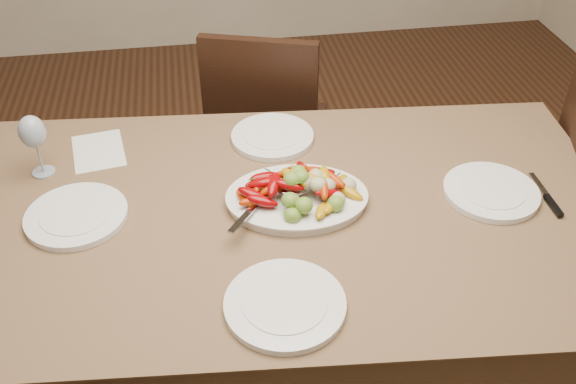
# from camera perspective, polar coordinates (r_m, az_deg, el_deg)

# --- Properties ---
(dining_table) EXTENTS (1.93, 1.20, 0.76)m
(dining_table) POSITION_cam_1_polar(r_m,az_deg,el_deg) (2.02, -0.00, -9.88)
(dining_table) COLOR brown
(dining_table) RESTS_ON ground
(chair_far) EXTENTS (0.53, 0.53, 0.95)m
(chair_far) POSITION_cam_1_polar(r_m,az_deg,el_deg) (2.62, -1.62, 5.70)
(chair_far) COLOR black
(chair_far) RESTS_ON ground
(serving_platter) EXTENTS (0.41, 0.32, 0.02)m
(serving_platter) POSITION_cam_1_polar(r_m,az_deg,el_deg) (1.77, 0.80, -0.69)
(serving_platter) COLOR white
(serving_platter) RESTS_ON dining_table
(roasted_vegetables) EXTENTS (0.33, 0.24, 0.09)m
(roasted_vegetables) POSITION_cam_1_polar(r_m,az_deg,el_deg) (1.74, 0.81, 0.77)
(roasted_vegetables) COLOR #7B0305
(roasted_vegetables) RESTS_ON serving_platter
(serving_spoon) EXTENTS (0.27, 0.20, 0.03)m
(serving_spoon) POSITION_cam_1_polar(r_m,az_deg,el_deg) (1.72, -1.25, -0.61)
(serving_spoon) COLOR #9EA0A8
(serving_spoon) RESTS_ON serving_platter
(plate_left) EXTENTS (0.27, 0.27, 0.02)m
(plate_left) POSITION_cam_1_polar(r_m,az_deg,el_deg) (1.82, -18.29, -2.03)
(plate_left) COLOR white
(plate_left) RESTS_ON dining_table
(plate_right) EXTENTS (0.27, 0.27, 0.02)m
(plate_right) POSITION_cam_1_polar(r_m,az_deg,el_deg) (1.89, 17.60, 0.00)
(plate_right) COLOR white
(plate_right) RESTS_ON dining_table
(plate_far) EXTENTS (0.26, 0.26, 0.02)m
(plate_far) POSITION_cam_1_polar(r_m,az_deg,el_deg) (2.04, -1.39, 4.92)
(plate_far) COLOR white
(plate_far) RESTS_ON dining_table
(plate_near) EXTENTS (0.28, 0.28, 0.02)m
(plate_near) POSITION_cam_1_polar(r_m,az_deg,el_deg) (1.50, -0.27, -9.98)
(plate_near) COLOR white
(plate_near) RESTS_ON dining_table
(wine_glass) EXTENTS (0.08, 0.08, 0.20)m
(wine_glass) POSITION_cam_1_polar(r_m,az_deg,el_deg) (1.97, -21.51, 3.99)
(wine_glass) COLOR #8C99A5
(wine_glass) RESTS_ON dining_table
(menu_card) EXTENTS (0.18, 0.23, 0.00)m
(menu_card) POSITION_cam_1_polar(r_m,az_deg,el_deg) (2.07, -16.49, 3.52)
(menu_card) COLOR silver
(menu_card) RESTS_ON dining_table
(table_knife) EXTENTS (0.02, 0.20, 0.01)m
(table_knife) POSITION_cam_1_polar(r_m,az_deg,el_deg) (1.93, 21.99, -0.39)
(table_knife) COLOR #9EA0A8
(table_knife) RESTS_ON dining_table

